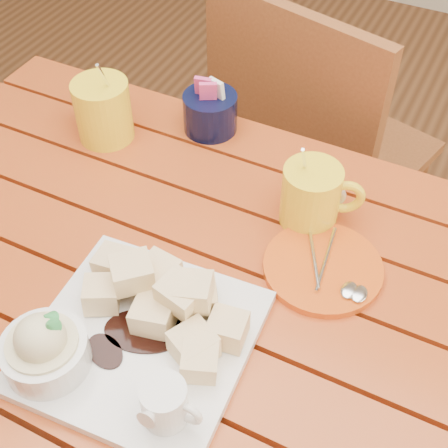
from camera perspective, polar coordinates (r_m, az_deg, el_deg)
The scene contains 8 objects.
table at distance 1.01m, azimuth -2.80°, elevation -9.16°, with size 1.20×0.79×0.75m.
dessert_plate at distance 0.84m, azimuth -9.11°, elevation -9.95°, with size 0.30×0.30×0.11m.
coffee_mug_left at distance 1.16m, azimuth -11.11°, elevation 10.29°, with size 0.14×0.10×0.17m.
coffee_mug_right at distance 0.98m, azimuth 8.10°, elevation 2.64°, with size 0.13×0.09×0.15m.
cream_pitcher at distance 1.00m, azimuth 7.78°, elevation 2.53°, with size 0.09×0.08×0.08m.
sugar_caddy at distance 1.16m, azimuth -1.27°, elevation 10.25°, with size 0.10×0.10×0.11m.
orange_saucer at distance 0.95m, azimuth 9.10°, elevation -3.99°, with size 0.18×0.18×0.02m.
chair_far at distance 1.53m, azimuth 7.92°, elevation 6.83°, with size 0.53×0.53×0.92m.
Camera 1 is at (0.30, -0.49, 1.48)m, focal length 50.00 mm.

